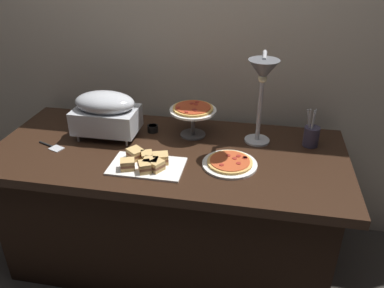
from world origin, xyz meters
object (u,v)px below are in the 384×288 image
(sauce_cup_near, at_px, (153,128))
(utensil_holder, at_px, (311,136))
(pizza_plate_center, at_px, (193,112))
(serving_spatula, at_px, (51,146))
(chafing_dish, at_px, (106,112))
(heat_lamp, at_px, (262,80))
(sandwich_platter, at_px, (146,163))
(pizza_plate_front, at_px, (230,163))

(sauce_cup_near, xyz_separation_m, utensil_holder, (0.89, -0.00, 0.04))
(pizza_plate_center, height_order, serving_spatula, pizza_plate_center)
(chafing_dish, height_order, heat_lamp, heat_lamp)
(sandwich_platter, relative_size, utensil_holder, 1.63)
(pizza_plate_front, xyz_separation_m, sauce_cup_near, (-0.48, 0.29, 0.01))
(utensil_holder, distance_m, serving_spatula, 1.42)
(sauce_cup_near, bearing_deg, chafing_dish, -156.39)
(sandwich_platter, bearing_deg, serving_spatula, 169.92)
(sandwich_platter, relative_size, serving_spatula, 2.16)
(chafing_dish, relative_size, pizza_plate_front, 1.28)
(chafing_dish, xyz_separation_m, pizza_plate_center, (0.48, 0.10, -0.01))
(heat_lamp, relative_size, sandwich_platter, 1.41)
(pizza_plate_front, bearing_deg, pizza_plate_center, 129.58)
(sandwich_platter, height_order, serving_spatula, sandwich_platter)
(heat_lamp, bearing_deg, sauce_cup_near, 168.22)
(chafing_dish, height_order, pizza_plate_front, chafing_dish)
(chafing_dish, bearing_deg, sauce_cup_near, 23.61)
(chafing_dish, xyz_separation_m, utensil_holder, (1.13, 0.10, -0.09))
(chafing_dish, bearing_deg, heat_lamp, -1.60)
(sauce_cup_near, height_order, serving_spatula, sauce_cup_near)
(heat_lamp, xyz_separation_m, sauce_cup_near, (-0.61, 0.13, -0.38))
(heat_lamp, xyz_separation_m, pizza_plate_center, (-0.37, 0.13, -0.26))
(sauce_cup_near, distance_m, serving_spatula, 0.57)
(chafing_dish, bearing_deg, serving_spatula, -145.02)
(sauce_cup_near, bearing_deg, sandwich_platter, -78.76)
(sauce_cup_near, relative_size, utensil_holder, 0.27)
(chafing_dish, xyz_separation_m, serving_spatula, (-0.26, -0.18, -0.15))
(pizza_plate_front, xyz_separation_m, sandwich_platter, (-0.41, -0.09, 0.01))
(chafing_dish, relative_size, serving_spatula, 2.08)
(pizza_plate_front, distance_m, pizza_plate_center, 0.40)
(pizza_plate_front, bearing_deg, serving_spatula, 179.48)
(chafing_dish, relative_size, heat_lamp, 0.69)
(serving_spatula, bearing_deg, sauce_cup_near, 29.88)
(chafing_dish, distance_m, heat_lamp, 0.88)
(pizza_plate_front, height_order, pizza_plate_center, pizza_plate_center)
(chafing_dish, distance_m, pizza_plate_center, 0.49)
(pizza_plate_front, xyz_separation_m, utensil_holder, (0.41, 0.29, 0.05))
(sandwich_platter, bearing_deg, utensil_holder, 25.10)
(sauce_cup_near, relative_size, serving_spatula, 0.36)
(pizza_plate_center, relative_size, utensil_holder, 1.17)
(sauce_cup_near, bearing_deg, serving_spatula, -150.12)
(pizza_plate_front, bearing_deg, utensil_holder, 35.19)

